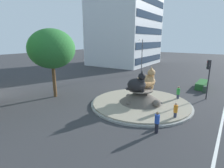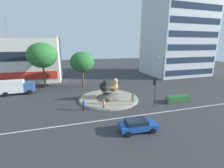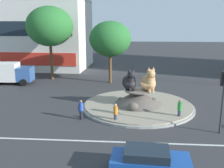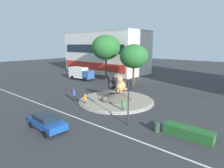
{
  "view_description": "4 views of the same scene",
  "coord_description": "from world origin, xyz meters",
  "px_view_note": "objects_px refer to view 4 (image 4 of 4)",
  "views": [
    {
      "loc": [
        -16.82,
        -7.84,
        6.92
      ],
      "look_at": [
        -1.96,
        2.43,
        2.35
      ],
      "focal_mm": 28.64,
      "sensor_mm": 36.0,
      "label": 1
    },
    {
      "loc": [
        -6.94,
        -25.79,
        9.64
      ],
      "look_at": [
        0.67,
        0.11,
        2.77
      ],
      "focal_mm": 24.96,
      "sensor_mm": 36.0,
      "label": 2
    },
    {
      "loc": [
        -0.7,
        -24.16,
        8.17
      ],
      "look_at": [
        -2.52,
        0.19,
        2.19
      ],
      "focal_mm": 41.94,
      "sensor_mm": 36.0,
      "label": 3
    },
    {
      "loc": [
        15.77,
        -20.13,
        7.99
      ],
      "look_at": [
        -2.1,
        1.64,
        1.98
      ],
      "focal_mm": 29.74,
      "sensor_mm": 36.0,
      "label": 4
    }
  ],
  "objects_px": {
    "delivery_box_truck": "(81,73)",
    "second_tree_near_tower": "(106,48)",
    "pedestrian_green_shirt": "(123,105)",
    "sedan_on_far_lane": "(47,121)",
    "litter_bin": "(157,127)",
    "traffic_light_mast": "(129,94)",
    "broadleaf_tree_behind_island": "(134,56)",
    "pedestrian_orange_shirt": "(85,100)",
    "shophouse_block": "(106,52)",
    "cat_statue_calico": "(121,85)",
    "cat_statue_black": "(112,84)",
    "pedestrian_blue_shirt": "(74,95)"
  },
  "relations": [
    {
      "from": "cat_statue_black",
      "to": "sedan_on_far_lane",
      "type": "bearing_deg",
      "value": -17.42
    },
    {
      "from": "cat_statue_calico",
      "to": "traffic_light_mast",
      "type": "height_order",
      "value": "traffic_light_mast"
    },
    {
      "from": "shophouse_block",
      "to": "broadleaf_tree_behind_island",
      "type": "height_order",
      "value": "shophouse_block"
    },
    {
      "from": "cat_statue_calico",
      "to": "litter_bin",
      "type": "bearing_deg",
      "value": 37.14
    },
    {
      "from": "broadleaf_tree_behind_island",
      "to": "second_tree_near_tower",
      "type": "relative_size",
      "value": 0.81
    },
    {
      "from": "broadleaf_tree_behind_island",
      "to": "litter_bin",
      "type": "distance_m",
      "value": 20.07
    },
    {
      "from": "shophouse_block",
      "to": "pedestrian_blue_shirt",
      "type": "relative_size",
      "value": 14.53
    },
    {
      "from": "litter_bin",
      "to": "traffic_light_mast",
      "type": "bearing_deg",
      "value": -171.76
    },
    {
      "from": "traffic_light_mast",
      "to": "litter_bin",
      "type": "distance_m",
      "value": 4.04
    },
    {
      "from": "second_tree_near_tower",
      "to": "sedan_on_far_lane",
      "type": "height_order",
      "value": "second_tree_near_tower"
    },
    {
      "from": "traffic_light_mast",
      "to": "pedestrian_orange_shirt",
      "type": "relative_size",
      "value": 2.82
    },
    {
      "from": "traffic_light_mast",
      "to": "pedestrian_green_shirt",
      "type": "distance_m",
      "value": 4.22
    },
    {
      "from": "shophouse_block",
      "to": "pedestrian_blue_shirt",
      "type": "distance_m",
      "value": 30.15
    },
    {
      "from": "second_tree_near_tower",
      "to": "litter_bin",
      "type": "height_order",
      "value": "second_tree_near_tower"
    },
    {
      "from": "shophouse_block",
      "to": "litter_bin",
      "type": "height_order",
      "value": "shophouse_block"
    },
    {
      "from": "cat_statue_black",
      "to": "sedan_on_far_lane",
      "type": "xyz_separation_m",
      "value": [
        1.22,
        -11.26,
        -1.72
      ]
    },
    {
      "from": "traffic_light_mast",
      "to": "pedestrian_green_shirt",
      "type": "height_order",
      "value": "traffic_light_mast"
    },
    {
      "from": "broadleaf_tree_behind_island",
      "to": "pedestrian_orange_shirt",
      "type": "bearing_deg",
      "value": -83.59
    },
    {
      "from": "cat_statue_calico",
      "to": "broadleaf_tree_behind_island",
      "type": "relative_size",
      "value": 0.33
    },
    {
      "from": "cat_statue_black",
      "to": "delivery_box_truck",
      "type": "relative_size",
      "value": 0.39
    },
    {
      "from": "pedestrian_blue_shirt",
      "to": "pedestrian_orange_shirt",
      "type": "relative_size",
      "value": 1.05
    },
    {
      "from": "second_tree_near_tower",
      "to": "broadleaf_tree_behind_island",
      "type": "bearing_deg",
      "value": -10.38
    },
    {
      "from": "pedestrian_orange_shirt",
      "to": "delivery_box_truck",
      "type": "relative_size",
      "value": 0.26
    },
    {
      "from": "delivery_box_truck",
      "to": "second_tree_near_tower",
      "type": "bearing_deg",
      "value": 30.07
    },
    {
      "from": "cat_statue_calico",
      "to": "pedestrian_blue_shirt",
      "type": "relative_size",
      "value": 1.55
    },
    {
      "from": "pedestrian_orange_shirt",
      "to": "sedan_on_far_lane",
      "type": "distance_m",
      "value": 7.39
    },
    {
      "from": "traffic_light_mast",
      "to": "sedan_on_far_lane",
      "type": "xyz_separation_m",
      "value": [
        -5.53,
        -5.75,
        -2.48
      ]
    },
    {
      "from": "pedestrian_green_shirt",
      "to": "pedestrian_orange_shirt",
      "type": "bearing_deg",
      "value": -150.54
    },
    {
      "from": "litter_bin",
      "to": "shophouse_block",
      "type": "bearing_deg",
      "value": 138.04
    },
    {
      "from": "shophouse_block",
      "to": "pedestrian_green_shirt",
      "type": "bearing_deg",
      "value": -43.12
    },
    {
      "from": "shophouse_block",
      "to": "pedestrian_blue_shirt",
      "type": "height_order",
      "value": "shophouse_block"
    },
    {
      "from": "second_tree_near_tower",
      "to": "pedestrian_green_shirt",
      "type": "xyz_separation_m",
      "value": [
        15.28,
        -14.42,
        -6.43
      ]
    },
    {
      "from": "pedestrian_green_shirt",
      "to": "shophouse_block",
      "type": "bearing_deg",
      "value": 151.4
    },
    {
      "from": "shophouse_block",
      "to": "delivery_box_truck",
      "type": "xyz_separation_m",
      "value": [
        3.94,
        -13.39,
        -4.28
      ]
    },
    {
      "from": "cat_statue_black",
      "to": "sedan_on_far_lane",
      "type": "height_order",
      "value": "cat_statue_black"
    },
    {
      "from": "cat_statue_calico",
      "to": "pedestrian_orange_shirt",
      "type": "xyz_separation_m",
      "value": [
        -2.85,
        -4.01,
        -1.68
      ]
    },
    {
      "from": "delivery_box_truck",
      "to": "cat_statue_calico",
      "type": "bearing_deg",
      "value": -28.89
    },
    {
      "from": "broadleaf_tree_behind_island",
      "to": "pedestrian_orange_shirt",
      "type": "relative_size",
      "value": 4.95
    },
    {
      "from": "traffic_light_mast",
      "to": "shophouse_block",
      "type": "bearing_deg",
      "value": 33.85
    },
    {
      "from": "traffic_light_mast",
      "to": "pedestrian_green_shirt",
      "type": "xyz_separation_m",
      "value": [
        -2.5,
        2.47,
        -2.33
      ]
    },
    {
      "from": "second_tree_near_tower",
      "to": "litter_bin",
      "type": "relative_size",
      "value": 11.18
    },
    {
      "from": "pedestrian_blue_shirt",
      "to": "sedan_on_far_lane",
      "type": "bearing_deg",
      "value": 62.8
    },
    {
      "from": "pedestrian_green_shirt",
      "to": "sedan_on_far_lane",
      "type": "bearing_deg",
      "value": -93.4
    },
    {
      "from": "pedestrian_blue_shirt",
      "to": "litter_bin",
      "type": "xyz_separation_m",
      "value": [
        13.64,
        -1.4,
        -0.45
      ]
    },
    {
      "from": "shophouse_block",
      "to": "pedestrian_green_shirt",
      "type": "relative_size",
      "value": 14.33
    },
    {
      "from": "second_tree_near_tower",
      "to": "pedestrian_blue_shirt",
      "type": "xyz_separation_m",
      "value": [
        7.04,
        -15.07,
        -6.44
      ]
    },
    {
      "from": "traffic_light_mast",
      "to": "litter_bin",
      "type": "xyz_separation_m",
      "value": [
        2.89,
        0.42,
        -2.79
      ]
    },
    {
      "from": "shophouse_block",
      "to": "sedan_on_far_lane",
      "type": "height_order",
      "value": "shophouse_block"
    },
    {
      "from": "broadleaf_tree_behind_island",
      "to": "pedestrian_orange_shirt",
      "type": "distance_m",
      "value": 14.99
    },
    {
      "from": "traffic_light_mast",
      "to": "delivery_box_truck",
      "type": "distance_m",
      "value": 26.51
    }
  ]
}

